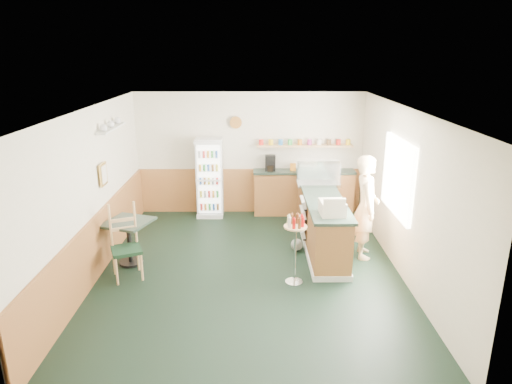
{
  "coord_description": "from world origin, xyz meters",
  "views": [
    {
      "loc": [
        0.08,
        -6.93,
        3.55
      ],
      "look_at": [
        0.12,
        0.6,
        1.2
      ],
      "focal_mm": 32.0,
      "sensor_mm": 36.0,
      "label": 1
    }
  ],
  "objects_px": {
    "cash_register": "(332,208)",
    "cafe_chair": "(127,239)",
    "display_case": "(318,174)",
    "shopkeeper": "(366,207)",
    "drinks_fridge": "(210,178)",
    "cafe_table": "(129,234)",
    "condiment_stand": "(295,239)"
  },
  "relations": [
    {
      "from": "drinks_fridge",
      "to": "condiment_stand",
      "type": "xyz_separation_m",
      "value": [
        1.61,
        -3.15,
        -0.11
      ]
    },
    {
      "from": "condiment_stand",
      "to": "cafe_chair",
      "type": "height_order",
      "value": "cafe_chair"
    },
    {
      "from": "cash_register",
      "to": "condiment_stand",
      "type": "relative_size",
      "value": 0.36
    },
    {
      "from": "condiment_stand",
      "to": "cafe_chair",
      "type": "bearing_deg",
      "value": 173.86
    },
    {
      "from": "cash_register",
      "to": "cafe_chair",
      "type": "xyz_separation_m",
      "value": [
        -3.31,
        -0.11,
        -0.49
      ]
    },
    {
      "from": "cash_register",
      "to": "cafe_chair",
      "type": "bearing_deg",
      "value": 179.18
    },
    {
      "from": "cash_register",
      "to": "shopkeeper",
      "type": "height_order",
      "value": "shopkeeper"
    },
    {
      "from": "drinks_fridge",
      "to": "shopkeeper",
      "type": "distance_m",
      "value": 3.64
    },
    {
      "from": "shopkeeper",
      "to": "condiment_stand",
      "type": "relative_size",
      "value": 1.64
    },
    {
      "from": "shopkeeper",
      "to": "cafe_table",
      "type": "height_order",
      "value": "shopkeeper"
    },
    {
      "from": "drinks_fridge",
      "to": "shopkeeper",
      "type": "relative_size",
      "value": 0.94
    },
    {
      "from": "drinks_fridge",
      "to": "cafe_chair",
      "type": "relative_size",
      "value": 1.42
    },
    {
      "from": "display_case",
      "to": "cafe_chair",
      "type": "bearing_deg",
      "value": -151.6
    },
    {
      "from": "cafe_chair",
      "to": "cafe_table",
      "type": "bearing_deg",
      "value": 80.39
    },
    {
      "from": "shopkeeper",
      "to": "cafe_chair",
      "type": "distance_m",
      "value": 4.08
    },
    {
      "from": "cash_register",
      "to": "cafe_chair",
      "type": "distance_m",
      "value": 3.35
    },
    {
      "from": "condiment_stand",
      "to": "cash_register",
      "type": "bearing_deg",
      "value": 32.6
    },
    {
      "from": "condiment_stand",
      "to": "cafe_chair",
      "type": "xyz_separation_m",
      "value": [
        -2.69,
        0.29,
        -0.12
      ]
    },
    {
      "from": "display_case",
      "to": "condiment_stand",
      "type": "distance_m",
      "value": 2.22
    },
    {
      "from": "display_case",
      "to": "cafe_chair",
      "type": "height_order",
      "value": "display_case"
    },
    {
      "from": "condiment_stand",
      "to": "shopkeeper",
      "type": "bearing_deg",
      "value": 37.1
    },
    {
      "from": "drinks_fridge",
      "to": "cafe_chair",
      "type": "bearing_deg",
      "value": -110.63
    },
    {
      "from": "shopkeeper",
      "to": "cafe_chair",
      "type": "relative_size",
      "value": 1.52
    },
    {
      "from": "shopkeeper",
      "to": "cafe_table",
      "type": "bearing_deg",
      "value": 99.85
    },
    {
      "from": "display_case",
      "to": "shopkeeper",
      "type": "bearing_deg",
      "value": -57.0
    },
    {
      "from": "display_case",
      "to": "shopkeeper",
      "type": "distance_m",
      "value": 1.32
    },
    {
      "from": "shopkeeper",
      "to": "cafe_table",
      "type": "relative_size",
      "value": 2.03
    },
    {
      "from": "drinks_fridge",
      "to": "cash_register",
      "type": "xyz_separation_m",
      "value": [
        2.23,
        -2.75,
        0.26
      ]
    },
    {
      "from": "drinks_fridge",
      "to": "display_case",
      "type": "distance_m",
      "value": 2.5
    },
    {
      "from": "display_case",
      "to": "cafe_chair",
      "type": "distance_m",
      "value": 3.81
    },
    {
      "from": "condiment_stand",
      "to": "cafe_table",
      "type": "xyz_separation_m",
      "value": [
        -2.78,
        0.7,
        -0.2
      ]
    },
    {
      "from": "drinks_fridge",
      "to": "cafe_chair",
      "type": "distance_m",
      "value": 3.06
    }
  ]
}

